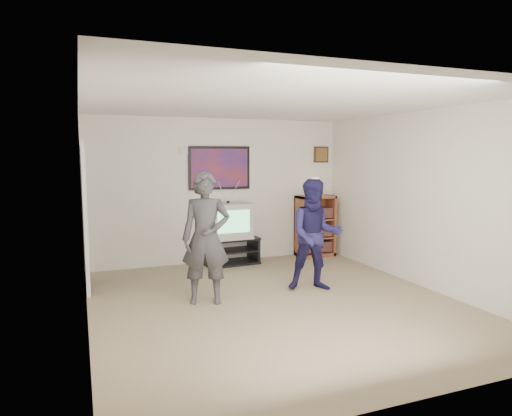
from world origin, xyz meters
TOP-DOWN VIEW (x-y plane):
  - room_shell at (0.00, 0.35)m, footprint 4.51×5.00m
  - media_stand at (0.12, 2.23)m, footprint 0.95×0.57m
  - crt_television at (0.07, 2.23)m, footprint 0.72×0.62m
  - bookshelf at (1.78, 2.28)m, footprint 0.68×0.39m
  - table_lamp at (1.76, 2.25)m, footprint 0.21×0.21m
  - person_tall at (-0.81, 0.38)m, footprint 0.70×0.56m
  - person_short at (0.74, 0.36)m, footprint 0.90×0.79m
  - controller_left at (-0.85, 0.55)m, footprint 0.07×0.12m
  - controller_right at (0.75, 0.58)m, footprint 0.08×0.12m
  - poster at (0.00, 2.48)m, footprint 1.10×0.03m
  - air_vent at (-0.55, 2.48)m, footprint 0.28×0.02m
  - small_picture at (2.00, 2.48)m, footprint 0.30×0.03m
  - doorway at (-2.23, 1.60)m, footprint 0.03×0.85m

SIDE VIEW (x-z plane):
  - media_stand at x=0.12m, z-range 0.00..0.46m
  - bookshelf at x=1.78m, z-range 0.00..1.12m
  - crt_television at x=0.07m, z-range 0.46..1.06m
  - person_short at x=0.74m, z-range 0.00..1.55m
  - person_tall at x=-0.81m, z-range 0.00..1.67m
  - doorway at x=-2.23m, z-range 0.00..2.00m
  - controller_right at x=0.75m, z-range 1.04..1.08m
  - room_shell at x=0.00m, z-range 0.00..2.50m
  - controller_left at x=-0.85m, z-range 1.24..1.28m
  - table_lamp at x=1.76m, z-range 1.12..1.46m
  - poster at x=0.00m, z-range 1.27..2.02m
  - small_picture at x=2.00m, z-range 1.73..2.03m
  - air_vent at x=-0.55m, z-range 1.88..2.02m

